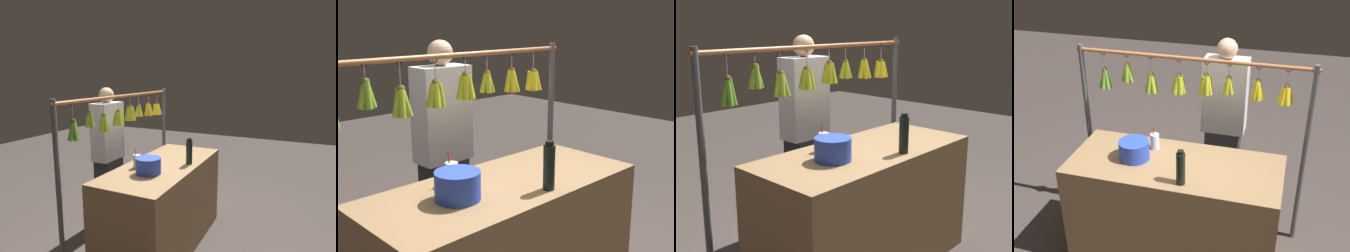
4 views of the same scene
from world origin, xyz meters
The scene contains 7 objects.
ground_plane centered at (0.00, 0.00, 0.00)m, with size 12.00×12.00×0.00m, color #443A36.
market_counter centered at (0.00, 0.00, 0.46)m, with size 1.67×0.71×0.91m, color olive.
display_rack centered at (-0.01, -0.48, 1.22)m, with size 2.00×0.13×1.65m.
water_bottle centered at (-0.12, 0.24, 1.05)m, with size 0.07×0.07×0.28m.
blue_bucket centered at (0.33, 0.01, 0.99)m, with size 0.24×0.24×0.15m, color blue.
drink_cup centered at (0.22, -0.18, 0.98)m, with size 0.07×0.07×0.19m.
vendor_person centered at (-0.22, -0.88, 0.83)m, with size 0.40×0.22×1.68m.
Camera 4 is at (-0.81, 2.71, 2.72)m, focal length 46.08 mm.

